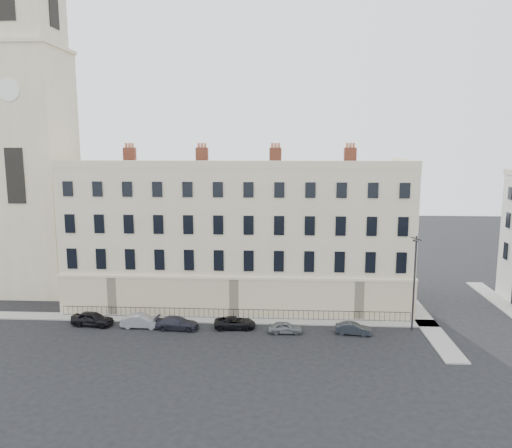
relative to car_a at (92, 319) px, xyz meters
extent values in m
plane|color=black|center=(19.48, -2.85, -0.69)|extent=(160.00, 160.00, 0.00)
cube|color=beige|center=(13.48, 9.15, 6.81)|extent=(36.00, 12.00, 15.00)
cube|color=beige|center=(13.48, 3.07, 1.31)|extent=(36.10, 0.18, 4.00)
cube|color=beige|center=(31.56, 9.15, 1.31)|extent=(0.18, 12.10, 4.00)
cube|color=beige|center=(13.48, 3.30, 14.71)|extent=(36.00, 0.35, 0.80)
cube|color=beige|center=(31.33, 9.15, 14.71)|extent=(0.35, 12.00, 0.80)
cube|color=brown|center=(1.48, 9.15, 15.31)|extent=(1.30, 0.70, 2.00)
cube|color=brown|center=(9.48, 9.15, 15.31)|extent=(1.30, 0.70, 2.00)
cube|color=brown|center=(17.48, 9.15, 15.31)|extent=(1.30, 0.70, 2.00)
cube|color=brown|center=(25.48, 9.15, 15.31)|extent=(1.30, 0.70, 2.00)
cube|color=beige|center=(-10.52, 11.15, 13.31)|extent=(8.00, 8.00, 28.00)
cube|color=beige|center=(-10.52, 11.15, 32.31)|extent=(7.04, 7.04, 10.00)
cylinder|color=white|center=(-10.52, 7.09, 22.31)|extent=(2.40, 0.14, 2.40)
cube|color=gray|center=(9.48, 2.15, -0.63)|extent=(48.00, 2.00, 0.12)
cube|color=gray|center=(32.48, 5.15, -0.63)|extent=(2.00, 24.00, 0.12)
cube|color=gray|center=(42.48, 7.15, -0.63)|extent=(2.00, 20.00, 0.12)
cube|color=black|center=(13.48, 2.55, 0.33)|extent=(35.00, 0.04, 0.04)
cube|color=black|center=(13.48, 2.55, -0.57)|extent=(35.00, 0.04, 0.04)
imported|color=black|center=(0.00, 0.00, 0.00)|extent=(4.19, 2.09, 1.37)
imported|color=gray|center=(4.90, -0.23, -0.05)|extent=(3.90, 1.41, 1.28)
imported|color=#21212C|center=(8.42, -0.50, -0.09)|extent=(4.23, 1.93, 1.20)
imported|color=black|center=(13.87, 0.04, -0.14)|extent=(4.09, 2.12, 1.10)
imported|color=slate|center=(18.66, -0.92, -0.14)|extent=(3.22, 1.38, 1.08)
imported|color=#21262C|center=(24.93, -0.85, -0.14)|extent=(3.42, 1.63, 1.08)
cylinder|color=#2B2A2F|center=(30.65, 0.60, 3.84)|extent=(0.18, 0.18, 9.05)
cylinder|color=#2B2A2F|center=(30.41, -0.15, 8.25)|extent=(0.64, 1.65, 0.11)
cube|color=#2B2A2F|center=(30.16, -0.90, 8.19)|extent=(0.37, 0.60, 0.14)
camera|label=1|loc=(18.40, -45.18, 16.81)|focal=35.00mm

